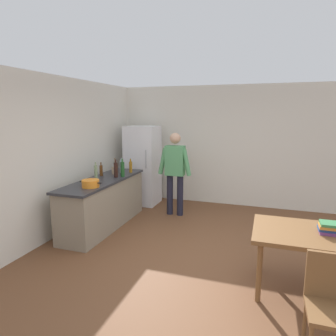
% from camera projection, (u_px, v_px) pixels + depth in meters
% --- Properties ---
extents(ground_plane, '(14.00, 14.00, 0.00)m').
position_uv_depth(ground_plane, '(200.00, 263.00, 4.21)').
color(ground_plane, brown).
extents(wall_back, '(6.40, 0.12, 2.70)m').
position_uv_depth(wall_back, '(230.00, 146.00, 6.77)').
color(wall_back, silver).
rests_on(wall_back, ground_plane).
extents(wall_left, '(0.12, 5.60, 2.70)m').
position_uv_depth(wall_left, '(51.00, 158.00, 4.97)').
color(wall_left, silver).
rests_on(wall_left, ground_plane).
extents(kitchen_counter, '(0.64, 2.20, 0.90)m').
position_uv_depth(kitchen_counter, '(104.00, 203.00, 5.50)').
color(kitchen_counter, gray).
rests_on(kitchen_counter, ground_plane).
extents(refrigerator, '(0.70, 0.67, 1.80)m').
position_uv_depth(refrigerator, '(143.00, 165.00, 6.88)').
color(refrigerator, white).
rests_on(refrigerator, ground_plane).
extents(person, '(0.70, 0.22, 1.70)m').
position_uv_depth(person, '(175.00, 168.00, 6.06)').
color(person, '#1E1E2D').
rests_on(person, ground_plane).
extents(dining_table, '(1.40, 0.90, 0.75)m').
position_uv_depth(dining_table, '(317.00, 239.00, 3.37)').
color(dining_table, brown).
rests_on(dining_table, ground_plane).
extents(chair, '(0.42, 0.42, 0.91)m').
position_uv_depth(chair, '(333.00, 301.00, 2.50)').
color(chair, brown).
rests_on(chair, ground_plane).
extents(cooking_pot, '(0.40, 0.28, 0.12)m').
position_uv_depth(cooking_pot, '(91.00, 183.00, 4.84)').
color(cooking_pot, orange).
rests_on(cooking_pot, kitchen_counter).
extents(utensil_jar, '(0.11, 0.11, 0.32)m').
position_uv_depth(utensil_jar, '(115.00, 170.00, 5.87)').
color(utensil_jar, tan).
rests_on(utensil_jar, kitchen_counter).
extents(bottle_beer_brown, '(0.06, 0.06, 0.26)m').
position_uv_depth(bottle_beer_brown, '(101.00, 170.00, 5.71)').
color(bottle_beer_brown, '#5B3314').
rests_on(bottle_beer_brown, kitchen_counter).
extents(bottle_oil_amber, '(0.06, 0.06, 0.28)m').
position_uv_depth(bottle_oil_amber, '(131.00, 167.00, 6.03)').
color(bottle_oil_amber, '#996619').
rests_on(bottle_oil_amber, kitchen_counter).
extents(bottle_wine_green, '(0.08, 0.08, 0.34)m').
position_uv_depth(bottle_wine_green, '(122.00, 169.00, 5.62)').
color(bottle_wine_green, '#1E5123').
rests_on(bottle_wine_green, kitchen_counter).
extents(bottle_water_clear, '(0.07, 0.07, 0.30)m').
position_uv_depth(bottle_water_clear, '(122.00, 166.00, 6.01)').
color(bottle_water_clear, silver).
rests_on(bottle_water_clear, kitchen_counter).
extents(bottle_vinegar_tall, '(0.06, 0.06, 0.32)m').
position_uv_depth(bottle_vinegar_tall, '(96.00, 172.00, 5.36)').
color(bottle_vinegar_tall, gray).
rests_on(bottle_vinegar_tall, kitchen_counter).
extents(bottle_wine_dark, '(0.08, 0.08, 0.34)m').
position_uv_depth(bottle_wine_dark, '(116.00, 170.00, 5.56)').
color(bottle_wine_dark, black).
rests_on(bottle_wine_dark, kitchen_counter).
extents(book_stack, '(0.26, 0.20, 0.13)m').
position_uv_depth(book_stack, '(330.00, 228.00, 3.33)').
color(book_stack, '#753D7F').
rests_on(book_stack, dining_table).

